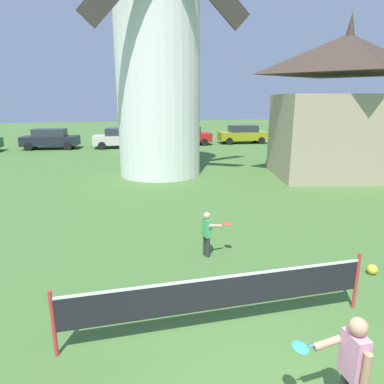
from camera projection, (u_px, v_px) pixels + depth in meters
windmill at (157, 33)px, 16.17m from camera, size 7.26×4.79×13.69m
tennis_net at (221, 293)px, 5.64m from camera, size 5.27×0.06×1.10m
player_near at (351, 365)px, 3.95m from camera, size 0.78×0.55×1.42m
player_far at (208, 231)px, 8.38m from camera, size 0.75×0.37×1.14m
stray_ball at (372, 269)px, 7.61m from camera, size 0.23×0.23×0.23m
parked_car_black at (50, 139)px, 26.76m from camera, size 4.40×2.26×1.56m
parked_car_cream at (122, 138)px, 27.42m from camera, size 4.52×2.16×1.56m
parked_car_red at (185, 135)px, 29.13m from camera, size 4.55×2.05×1.56m
parked_car_mustard at (243, 134)px, 30.29m from camera, size 4.38×2.16×1.56m
chapel at (342, 110)px, 16.62m from camera, size 7.17×5.90×7.60m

